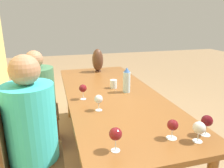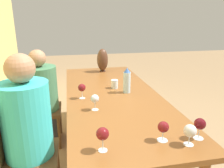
{
  "view_description": "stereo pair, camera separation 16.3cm",
  "coord_description": "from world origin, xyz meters",
  "views": [
    {
      "loc": [
        -2.12,
        0.6,
        1.54
      ],
      "look_at": [
        0.02,
        0.0,
        0.85
      ],
      "focal_mm": 35.0,
      "sensor_mm": 36.0,
      "label": 1
    },
    {
      "loc": [
        -2.16,
        0.44,
        1.54
      ],
      "look_at": [
        0.02,
        0.0,
        0.85
      ],
      "focal_mm": 35.0,
      "sensor_mm": 36.0,
      "label": 2
    }
  ],
  "objects": [
    {
      "name": "wine_glass_1",
      "position": [
        -0.98,
        -0.14,
        0.84
      ],
      "size": [
        0.07,
        0.07,
        0.14
      ],
      "color": "silver",
      "rests_on": "dining_table"
    },
    {
      "name": "wine_glass_0",
      "position": [
        -1.01,
        0.26,
        0.86
      ],
      "size": [
        0.08,
        0.08,
        0.16
      ],
      "color": "silver",
      "rests_on": "dining_table"
    },
    {
      "name": "dining_table",
      "position": [
        0.0,
        0.0,
        0.68
      ],
      "size": [
        2.45,
        0.96,
        0.75
      ],
      "color": "brown",
      "rests_on": "ground_plane"
    },
    {
      "name": "chair_near",
      "position": [
        -0.51,
        0.86,
        0.51
      ],
      "size": [
        0.44,
        0.44,
        0.96
      ],
      "color": "brown",
      "rests_on": "ground_plane"
    },
    {
      "name": "wine_glass_4",
      "position": [
        -0.09,
        0.33,
        0.86
      ],
      "size": [
        0.08,
        0.08,
        0.15
      ],
      "color": "silver",
      "rests_on": "dining_table"
    },
    {
      "name": "vase",
      "position": [
        0.97,
        -0.05,
        0.92
      ],
      "size": [
        0.16,
        0.16,
        0.34
      ],
      "color": "#4C2D1E",
      "rests_on": "dining_table"
    },
    {
      "name": "person_near",
      "position": [
        -0.51,
        0.77,
        0.68
      ],
      "size": [
        0.38,
        0.38,
        1.29
      ],
      "color": "#2D2D38",
      "rests_on": "ground_plane"
    },
    {
      "name": "wine_glass_2",
      "position": [
        -1.06,
        -0.29,
        0.85
      ],
      "size": [
        0.08,
        0.08,
        0.14
      ],
      "color": "silver",
      "rests_on": "dining_table"
    },
    {
      "name": "wine_glass_3",
      "position": [
        -1.0,
        -0.39,
        0.85
      ],
      "size": [
        0.08,
        0.08,
        0.15
      ],
      "color": "silver",
      "rests_on": "dining_table"
    },
    {
      "name": "ground_plane",
      "position": [
        0.0,
        0.0,
        0.0
      ],
      "size": [
        14.0,
        14.0,
        0.0
      ],
      "primitive_type": "plane",
      "color": "#937551"
    },
    {
      "name": "water_bottle",
      "position": [
        0.0,
        -0.16,
        0.88
      ],
      "size": [
        0.08,
        0.08,
        0.27
      ],
      "color": "silver",
      "rests_on": "dining_table"
    },
    {
      "name": "wine_glass_5",
      "position": [
        -0.39,
        0.23,
        0.85
      ],
      "size": [
        0.07,
        0.07,
        0.14
      ],
      "color": "silver",
      "rests_on": "dining_table"
    },
    {
      "name": "person_far",
      "position": [
        0.41,
        0.77,
        0.62
      ],
      "size": [
        0.4,
        0.4,
        1.18
      ],
      "color": "#2D2D38",
      "rests_on": "ground_plane"
    },
    {
      "name": "chair_far",
      "position": [
        0.41,
        0.86,
        0.51
      ],
      "size": [
        0.44,
        0.44,
        0.96
      ],
      "color": "brown",
      "rests_on": "ground_plane"
    },
    {
      "name": "water_tumbler",
      "position": [
        0.17,
        -0.06,
        0.8
      ],
      "size": [
        0.08,
        0.08,
        0.1
      ],
      "color": "silver",
      "rests_on": "dining_table"
    }
  ]
}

